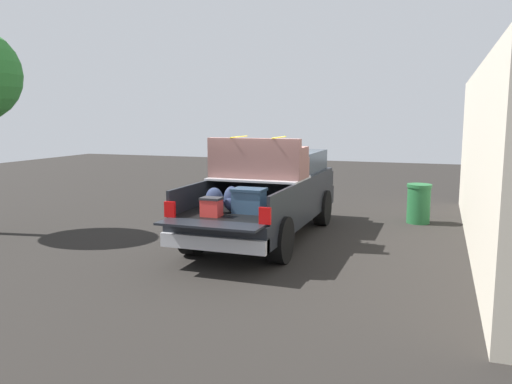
% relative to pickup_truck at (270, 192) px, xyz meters
% --- Properties ---
extents(ground_plane, '(40.00, 40.00, 0.00)m').
position_rel_pickup_truck_xyz_m(ground_plane, '(-0.36, 0.00, -0.96)').
color(ground_plane, black).
extents(pickup_truck, '(6.05, 2.06, 2.23)m').
position_rel_pickup_truck_xyz_m(pickup_truck, '(0.00, 0.00, 0.00)').
color(pickup_truck, black).
rests_on(pickup_truck, ground_plane).
extents(building_facade, '(10.84, 0.36, 3.59)m').
position_rel_pickup_truck_xyz_m(building_facade, '(0.41, -4.33, 0.84)').
color(building_facade, beige).
rests_on(building_facade, ground_plane).
extents(trash_can, '(0.60, 0.60, 0.98)m').
position_rel_pickup_truck_xyz_m(trash_can, '(2.42, -3.09, -0.46)').
color(trash_can, '#1E592D').
rests_on(trash_can, ground_plane).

